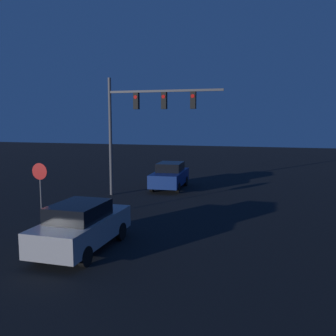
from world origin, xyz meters
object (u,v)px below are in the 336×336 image
object	(u,v)px
traffic_signal_mast	(141,115)
stop_sign	(40,183)
car_far	(170,176)
car_near	(82,226)

from	to	relation	value
traffic_signal_mast	stop_sign	xyz separation A→B (m)	(-1.95, -6.63, -2.81)
car_far	traffic_signal_mast	xyz separation A→B (m)	(-0.83, -2.82, 3.77)
car_far	traffic_signal_mast	bearing A→B (deg)	70.12
car_near	traffic_signal_mast	size ratio (longest dim) A/B	0.64
traffic_signal_mast	stop_sign	world-z (taller)	traffic_signal_mast
car_near	stop_sign	bearing A→B (deg)	144.88
car_near	traffic_signal_mast	world-z (taller)	traffic_signal_mast
traffic_signal_mast	stop_sign	size ratio (longest dim) A/B	2.57
stop_sign	traffic_signal_mast	bearing A→B (deg)	73.59
car_near	stop_sign	xyz separation A→B (m)	(-3.05, 2.16, 0.96)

